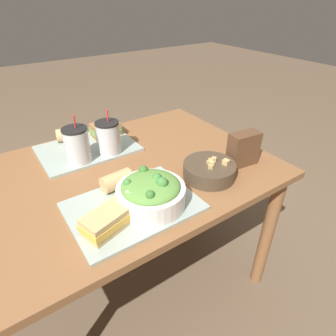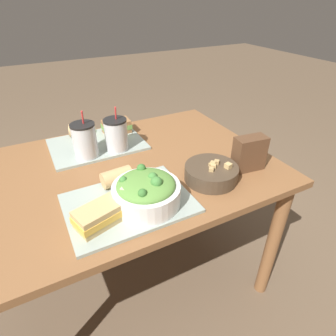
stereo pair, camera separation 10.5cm
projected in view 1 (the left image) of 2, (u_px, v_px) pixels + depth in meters
ground_plane at (124, 284)px, 1.53m from camera, size 12.00×12.00×0.00m
dining_table at (111, 193)px, 1.19m from camera, size 1.36×0.88×0.72m
tray_near at (133, 206)px, 0.97m from camera, size 0.43×0.31×0.01m
tray_far at (88, 148)px, 1.32m from camera, size 0.43×0.31×0.01m
salad_bowl at (151, 192)px, 0.94m from camera, size 0.23×0.23×0.12m
soup_bowl at (209, 170)px, 1.11m from camera, size 0.21×0.21×0.08m
sandwich_near at (107, 221)px, 0.85m from camera, size 0.17×0.13×0.06m
baguette_near at (117, 180)px, 1.03m from camera, size 0.12×0.07×0.06m
sandwich_far at (105, 129)px, 1.41m from camera, size 0.14×0.09×0.06m
baguette_far at (67, 135)px, 1.35m from camera, size 0.10×0.09×0.06m
drink_cup_dark at (77, 146)px, 1.17m from camera, size 0.10×0.10×0.21m
drink_cup_red at (109, 138)px, 1.24m from camera, size 0.10×0.10×0.20m
chip_bag at (243, 149)px, 1.17m from camera, size 0.14×0.08×0.14m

